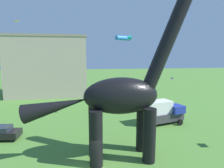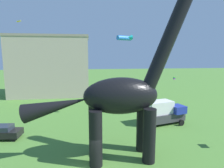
% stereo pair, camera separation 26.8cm
% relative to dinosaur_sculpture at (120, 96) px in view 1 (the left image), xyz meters
% --- Properties ---
extents(dinosaur_sculpture, '(15.35, 3.25, 16.04)m').
position_rel_dinosaur_sculpture_xyz_m(dinosaur_sculpture, '(0.00, 0.00, 0.00)').
color(dinosaur_sculpture, black).
rests_on(dinosaur_sculpture, ground_plane).
extents(parked_sedan_left, '(4.36, 2.21, 1.55)m').
position_rel_dinosaur_sculpture_xyz_m(parked_sedan_left, '(-12.51, 5.60, -5.00)').
color(parked_sedan_left, black).
rests_on(parked_sedan_left, ground_plane).
extents(parked_box_truck, '(5.95, 3.42, 3.20)m').
position_rel_dinosaur_sculpture_xyz_m(parked_box_truck, '(7.43, 7.91, -4.15)').
color(parked_box_truck, '#38383D').
rests_on(parked_box_truck, ground_plane).
extents(kite_drifting, '(0.68, 0.92, 0.24)m').
position_rel_dinosaur_sculpture_xyz_m(kite_drifting, '(-14.97, 21.54, 9.68)').
color(kite_drifting, yellow).
extents(kite_near_high, '(2.47, 2.48, 0.71)m').
position_rel_dinosaur_sculpture_xyz_m(kite_near_high, '(2.87, 12.26, 6.10)').
color(kite_near_high, '#287AE5').
extents(kite_mid_center, '(0.37, 0.37, 0.48)m').
position_rel_dinosaur_sculpture_xyz_m(kite_mid_center, '(15.27, 21.52, -1.20)').
color(kite_mid_center, green).
extents(background_building_block, '(17.73, 9.94, 13.78)m').
position_rel_dinosaur_sculpture_xyz_m(background_building_block, '(-11.29, 30.44, 1.10)').
color(background_building_block, '#B7A893').
rests_on(background_building_block, ground_plane).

